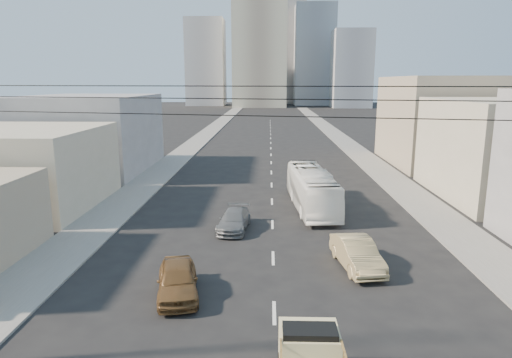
{
  "coord_description": "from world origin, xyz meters",
  "views": [
    {
      "loc": [
        -0.26,
        -9.38,
        9.4
      ],
      "look_at": [
        -1.06,
        18.25,
        3.5
      ],
      "focal_mm": 32.0,
      "sensor_mm": 36.0,
      "label": 1
    }
  ],
  "objects_px": {
    "city_bus": "(312,189)",
    "sedan_tan": "(357,253)",
    "sedan_brown": "(177,280)",
    "sedan_grey": "(234,220)"
  },
  "relations": [
    {
      "from": "city_bus",
      "to": "sedan_tan",
      "type": "relative_size",
      "value": 2.3
    },
    {
      "from": "sedan_brown",
      "to": "sedan_tan",
      "type": "xyz_separation_m",
      "value": [
        8.61,
        3.39,
        0.02
      ]
    },
    {
      "from": "sedan_tan",
      "to": "sedan_grey",
      "type": "height_order",
      "value": "sedan_tan"
    },
    {
      "from": "sedan_brown",
      "to": "city_bus",
      "type": "bearing_deg",
      "value": 52.4
    },
    {
      "from": "city_bus",
      "to": "sedan_brown",
      "type": "height_order",
      "value": "city_bus"
    },
    {
      "from": "city_bus",
      "to": "sedan_brown",
      "type": "xyz_separation_m",
      "value": [
        -7.3,
        -14.73,
        -0.75
      ]
    },
    {
      "from": "sedan_brown",
      "to": "sedan_grey",
      "type": "distance_m",
      "value": 9.54
    },
    {
      "from": "city_bus",
      "to": "sedan_tan",
      "type": "bearing_deg",
      "value": -87.86
    },
    {
      "from": "sedan_brown",
      "to": "sedan_grey",
      "type": "relative_size",
      "value": 1.0
    },
    {
      "from": "sedan_grey",
      "to": "city_bus",
      "type": "bearing_deg",
      "value": 49.61
    }
  ]
}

